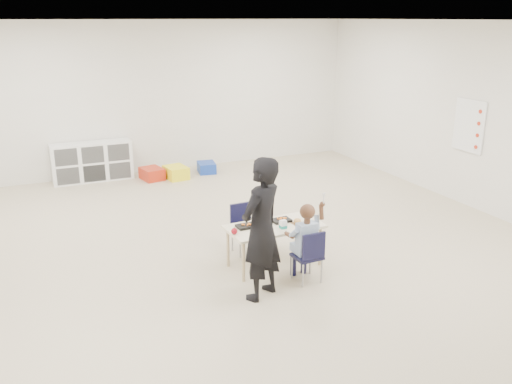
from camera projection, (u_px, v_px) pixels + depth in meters
name	position (u px, v px, depth m)	size (l,w,h in m)	color
room	(244.00, 149.00, 6.18)	(9.00, 9.02, 2.80)	#C0B093
table	(274.00, 245.00, 6.41)	(1.14, 0.60, 0.51)	#FDEDCA
chair_near	(307.00, 255.00, 6.03)	(0.30, 0.28, 0.62)	black
chair_far	(245.00, 229.00, 6.76)	(0.30, 0.28, 0.62)	black
child	(308.00, 241.00, 5.97)	(0.41, 0.41, 0.97)	#BBCFFD
lunch_tray_near	(281.00, 220.00, 6.45)	(0.22, 0.16, 0.03)	black
lunch_tray_far	(246.00, 226.00, 6.26)	(0.22, 0.16, 0.03)	black
milk_carton	(283.00, 225.00, 6.21)	(0.07, 0.07, 0.10)	white
bread_roll	(297.00, 221.00, 6.37)	(0.09, 0.09, 0.07)	tan
apple_near	(261.00, 222.00, 6.32)	(0.07, 0.07, 0.07)	maroon
apple_far	(234.00, 231.00, 6.06)	(0.07, 0.07, 0.07)	maroon
cubby_shelf	(92.00, 162.00, 9.77)	(1.40, 0.40, 0.70)	white
rules_poster	(469.00, 126.00, 8.28)	(0.02, 0.60, 0.80)	white
adult	(261.00, 229.00, 5.55)	(0.56, 0.37, 1.53)	black
bin_red	(152.00, 174.00, 9.89)	(0.34, 0.44, 0.22)	red
bin_yellow	(176.00, 172.00, 9.95)	(0.36, 0.46, 0.22)	yellow
bin_blue	(207.00, 167.00, 10.34)	(0.31, 0.40, 0.20)	#1538A3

